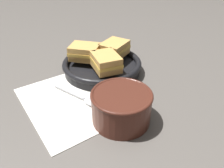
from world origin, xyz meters
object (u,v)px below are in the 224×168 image
Objects in this scene: sandwich_near_left at (106,62)px; sandwich_near_right at (114,49)px; spoon at (85,99)px; skillet at (102,66)px; sandwich_far_left at (85,52)px; soup_bowl at (121,105)px.

sandwich_near_left is 1.04× the size of sandwich_near_right.
spoon is at bearing -64.95° from sandwich_near_right.
skillet is 0.07m from sandwich_near_left.
sandwich_far_left is at bearing -178.87° from sandwich_near_left.
sandwich_far_left is (-0.10, -0.00, 0.00)m from sandwich_near_left.
skillet is 2.26× the size of sandwich_near_left.
skillet is at bearing -88.87° from sandwich_near_right.
sandwich_far_left is (-0.05, -0.03, 0.04)m from skillet.
sandwich_far_left is at bearing -148.87° from skillet.
skillet is (-0.21, 0.12, -0.02)m from soup_bowl.
spoon is 1.41× the size of sandwich_far_left.
sandwich_near_right reaches higher than soup_bowl.
sandwich_near_left is at bearing -58.87° from sandwich_near_right.
sandwich_near_left is at bearing 148.76° from soup_bowl.
spoon is 0.17m from skillet.
skillet is (-0.09, 0.14, 0.01)m from spoon.
soup_bowl is at bearing -19.99° from sandwich_far_left.
sandwich_near_left is at bearing -28.87° from skillet.
spoon is at bearing -69.95° from sandwich_near_left.
soup_bowl is 0.56× the size of skillet.
soup_bowl is 0.24m from skillet.
soup_bowl reaches higher than spoon.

